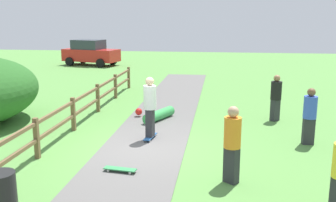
% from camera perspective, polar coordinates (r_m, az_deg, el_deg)
% --- Properties ---
extents(ground_plane, '(60.00, 60.00, 0.00)m').
position_cam_1_polar(ground_plane, '(11.24, -3.54, -6.72)').
color(ground_plane, '#568E42').
extents(asphalt_path, '(2.40, 28.00, 0.02)m').
position_cam_1_polar(asphalt_path, '(11.24, -3.54, -6.67)').
color(asphalt_path, '#605E5B').
rests_on(asphalt_path, ground_plane).
extents(wooden_fence, '(0.12, 18.12, 1.10)m').
position_cam_1_polar(wooden_fence, '(11.82, -16.06, -2.85)').
color(wooden_fence, brown).
rests_on(wooden_fence, ground_plane).
extents(trash_bin, '(0.56, 0.56, 0.90)m').
position_cam_1_polar(trash_bin, '(7.93, -23.32, -12.72)').
color(trash_bin, black).
rests_on(trash_bin, ground_plane).
extents(skater_riding, '(0.43, 0.82, 1.90)m').
position_cam_1_polar(skater_riding, '(11.57, -2.67, -0.55)').
color(skater_riding, '#265999').
rests_on(skater_riding, asphalt_path).
extents(skater_fallen, '(1.44, 1.58, 0.36)m').
position_cam_1_polar(skater_fallen, '(13.96, -1.57, -2.02)').
color(skater_fallen, green).
rests_on(skater_fallen, asphalt_path).
extents(skateboard_loose, '(0.82, 0.30, 0.08)m').
position_cam_1_polar(skateboard_loose, '(9.50, -7.07, -9.91)').
color(skateboard_loose, '#338C4C').
rests_on(skateboard_loose, asphalt_path).
extents(bystander_orange, '(0.53, 0.53, 1.77)m').
position_cam_1_polar(bystander_orange, '(8.71, 9.43, -5.83)').
color(bystander_orange, '#2D2D33').
rests_on(bystander_orange, ground_plane).
extents(bystander_blue, '(0.41, 0.41, 1.67)m').
position_cam_1_polar(bystander_blue, '(11.91, 20.12, -1.78)').
color(bystander_blue, '#2D2D33').
rests_on(bystander_blue, ground_plane).
extents(bystander_black, '(0.54, 0.54, 1.66)m').
position_cam_1_polar(bystander_black, '(14.26, 15.59, 0.74)').
color(bystander_black, '#2D2D33').
rests_on(bystander_black, ground_plane).
extents(parked_car_red, '(4.49, 2.77, 1.92)m').
position_cam_1_polar(parked_car_red, '(30.13, -11.34, 7.00)').
color(parked_car_red, red).
rests_on(parked_car_red, ground_plane).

